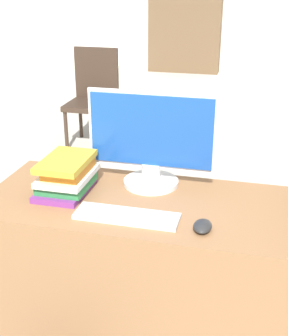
% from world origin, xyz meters
% --- Properties ---
extents(desk, '(1.36, 0.58, 0.74)m').
position_xyz_m(desk, '(0.00, 0.29, 0.37)').
color(desk, '#8C603D').
rests_on(desk, ground_plane).
extents(monitor, '(0.55, 0.24, 0.41)m').
position_xyz_m(monitor, '(-0.04, 0.46, 0.94)').
color(monitor, silver).
rests_on(monitor, desk).
extents(keyboard, '(0.39, 0.12, 0.02)m').
position_xyz_m(keyboard, '(-0.05, 0.14, 0.75)').
color(keyboard, silver).
rests_on(keyboard, desk).
extents(mouse, '(0.07, 0.10, 0.03)m').
position_xyz_m(mouse, '(0.23, 0.12, 0.76)').
color(mouse, '#262626').
rests_on(mouse, desk).
extents(book_stack, '(0.20, 0.28, 0.15)m').
position_xyz_m(book_stack, '(-0.36, 0.30, 0.82)').
color(book_stack, '#7A3384').
rests_on(book_stack, desk).
extents(far_chair, '(0.44, 0.44, 0.92)m').
position_xyz_m(far_chair, '(-1.19, 2.88, 0.50)').
color(far_chair, '#38281E').
rests_on(far_chair, ground_plane).
extents(bookshelf_far, '(1.19, 0.32, 1.73)m').
position_xyz_m(bookshelf_far, '(-0.93, 6.66, 0.87)').
color(bookshelf_far, brown).
rests_on(bookshelf_far, ground_plane).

